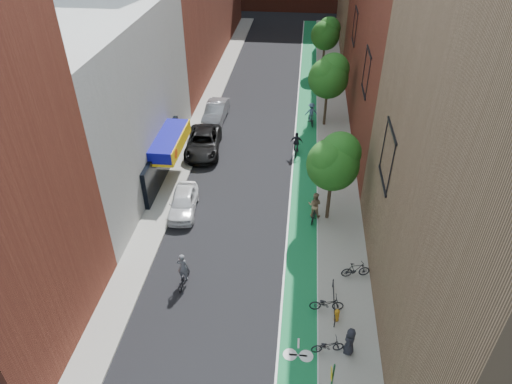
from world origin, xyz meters
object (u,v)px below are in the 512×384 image
(parked_car_black, at_px, (203,143))
(cyclist_lane_near, at_px, (314,208))
(cyclist_lead, at_px, (183,274))
(cyclist_lane_mid, at_px, (296,147))
(fire_hydrant, at_px, (337,315))
(parked_car_white, at_px, (183,202))
(cyclist_lane_far, at_px, (311,115))
(pedestrian, at_px, (350,341))
(parked_car_silver, at_px, (216,111))

(parked_car_black, height_order, cyclist_lane_near, cyclist_lane_near)
(cyclist_lead, distance_m, cyclist_lane_mid, 16.36)
(cyclist_lead, bearing_deg, fire_hydrant, 175.52)
(parked_car_black, relative_size, cyclist_lead, 2.71)
(parked_car_white, relative_size, cyclist_lane_far, 2.10)
(cyclist_lane_near, distance_m, cyclist_lane_mid, 8.70)
(parked_car_white, relative_size, cyclist_lane_near, 2.00)
(cyclist_lane_mid, distance_m, pedestrian, 19.23)
(parked_car_silver, bearing_deg, cyclist_lane_far, 2.18)
(parked_car_black, distance_m, cyclist_lead, 15.19)
(cyclist_lane_far, relative_size, fire_hydrant, 2.65)
(cyclist_lane_mid, bearing_deg, parked_car_white, 54.80)
(parked_car_white, height_order, cyclist_lead, cyclist_lead)
(parked_car_white, height_order, cyclist_lane_mid, cyclist_lane_mid)
(cyclist_lane_near, distance_m, cyclist_lane_far, 14.43)
(pedestrian, bearing_deg, parked_car_black, -134.60)
(cyclist_lead, xyz_separation_m, cyclist_lane_far, (7.04, 21.12, 0.15))
(cyclist_lead, bearing_deg, parked_car_black, -75.34)
(cyclist_lane_near, xyz_separation_m, pedestrian, (1.74, -10.39, -0.04))
(cyclist_lane_mid, bearing_deg, cyclist_lead, 75.23)
(cyclist_lane_near, bearing_deg, pedestrian, 111.73)
(cyclist_lane_near, height_order, cyclist_lane_mid, cyclist_lane_near)
(cyclist_lane_near, xyz_separation_m, cyclist_lane_far, (-0.34, 14.43, -0.09))
(parked_car_silver, bearing_deg, pedestrian, -63.93)
(cyclist_lane_far, height_order, pedestrian, cyclist_lane_far)
(cyclist_lead, bearing_deg, parked_car_silver, -77.40)
(parked_car_white, distance_m, pedestrian, 15.00)
(parked_car_black, relative_size, pedestrian, 3.64)
(parked_car_silver, relative_size, fire_hydrant, 6.41)
(pedestrian, xyz_separation_m, fire_hydrant, (-0.52, 1.88, -0.40))
(cyclist_lane_mid, relative_size, pedestrian, 1.27)
(cyclist_lead, height_order, cyclist_lane_near, cyclist_lead)
(parked_car_black, bearing_deg, cyclist_lane_far, 28.40)
(parked_car_black, bearing_deg, cyclist_lane_mid, -4.25)
(cyclist_lane_near, relative_size, cyclist_lane_mid, 1.06)
(parked_car_white, bearing_deg, cyclist_lane_far, 53.49)
(cyclist_lane_near, bearing_deg, parked_car_white, 11.77)
(cyclist_lane_mid, relative_size, cyclist_lane_far, 0.99)
(cyclist_lead, height_order, fire_hydrant, cyclist_lead)
(parked_car_silver, xyz_separation_m, cyclist_lead, (1.92, -21.11, -0.06))
(parked_car_silver, distance_m, pedestrian, 27.15)
(parked_car_black, relative_size, cyclist_lane_near, 2.72)
(parked_car_white, relative_size, cyclist_lead, 1.99)
(cyclist_lane_mid, bearing_deg, parked_car_black, 7.73)
(parked_car_white, xyz_separation_m, cyclist_lane_mid, (7.51, 8.49, 0.05))
(parked_car_silver, height_order, cyclist_lane_far, cyclist_lane_far)
(cyclist_lane_near, height_order, pedestrian, cyclist_lane_near)
(parked_car_white, bearing_deg, pedestrian, -49.60)
(cyclist_lane_far, bearing_deg, pedestrian, 80.03)
(parked_car_silver, bearing_deg, parked_car_white, -86.78)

